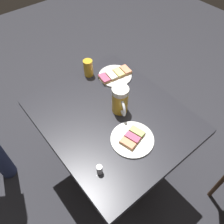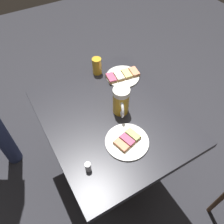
{
  "view_description": "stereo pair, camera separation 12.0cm",
  "coord_description": "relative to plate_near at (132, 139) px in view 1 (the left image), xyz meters",
  "views": [
    {
      "loc": [
        0.48,
        0.59,
        1.67
      ],
      "look_at": [
        0.0,
        0.0,
        0.75
      ],
      "focal_mm": 36.27,
      "sensor_mm": 36.0,
      "label": 1
    },
    {
      "loc": [
        0.39,
        0.66,
        1.67
      ],
      "look_at": [
        0.0,
        0.0,
        0.75
      ],
      "focal_mm": 36.27,
      "sensor_mm": 36.0,
      "label": 2
    }
  ],
  "objects": [
    {
      "name": "beer_mug",
      "position": [
        -0.08,
        -0.19,
        0.07
      ],
      "size": [
        0.09,
        0.14,
        0.16
      ],
      "color": "gold",
      "rests_on": "cafe_table"
    },
    {
      "name": "salt_shaker",
      "position": [
        0.23,
        0.03,
        0.02
      ],
      "size": [
        0.03,
        0.03,
        0.05
      ],
      "primitive_type": "cylinder",
      "color": "silver",
      "rests_on": "cafe_table"
    },
    {
      "name": "cafe_table",
      "position": [
        -0.02,
        -0.19,
        -0.16
      ],
      "size": [
        0.7,
        0.83,
        0.73
      ],
      "color": "black",
      "rests_on": "ground_plane"
    },
    {
      "name": "beer_glass_small",
      "position": [
        -0.12,
        -0.53,
        0.04
      ],
      "size": [
        0.06,
        0.06,
        0.11
      ],
      "primitive_type": "cylinder",
      "color": "gold",
      "rests_on": "cafe_table"
    },
    {
      "name": "ground_plane",
      "position": [
        -0.02,
        -0.19,
        -0.73
      ],
      "size": [
        6.0,
        6.0,
        0.0
      ],
      "primitive_type": "plane",
      "color": "#28282D"
    },
    {
      "name": "plate_far",
      "position": [
        -0.23,
        -0.41,
        0.0
      ],
      "size": [
        0.21,
        0.2,
        0.03
      ],
      "color": "white",
      "rests_on": "cafe_table"
    },
    {
      "name": "plate_near",
      "position": [
        0.0,
        0.0,
        0.0
      ],
      "size": [
        0.21,
        0.21,
        0.03
      ],
      "color": "white",
      "rests_on": "cafe_table"
    }
  ]
}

